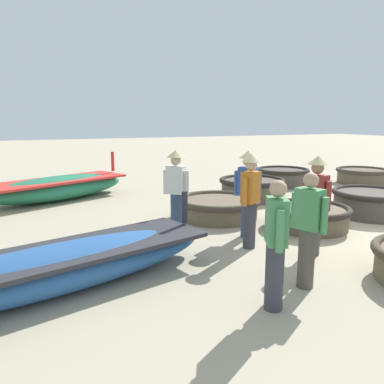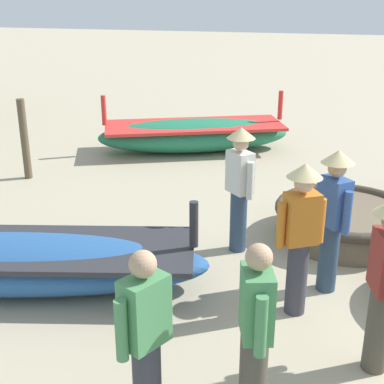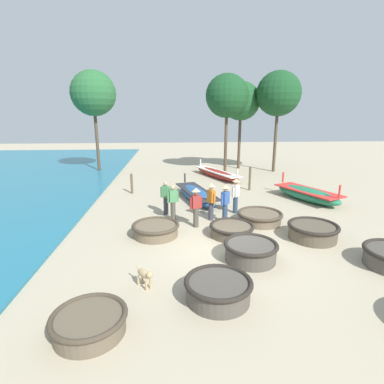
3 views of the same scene
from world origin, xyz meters
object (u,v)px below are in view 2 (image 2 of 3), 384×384
Objects in this scene: fisherman_with_hat at (333,213)px; fisherman_crouching at (240,182)px; fisherman_standing_right at (255,332)px; mooring_post_inland at (25,139)px; fisherman_standing_left at (300,230)px; coracle_far_left at (345,220)px; long_boat_white_hull at (194,134)px; long_boat_blue_hull at (11,262)px; fisherman_by_coracle at (146,341)px.

fisherman_crouching is at bearing 58.86° from fisherman_with_hat.
fisherman_standing_right is 6.89m from mooring_post_inland.
fisherman_standing_left is at bearing -6.08° from fisherman_standing_right.
fisherman_standing_left is at bearing -145.51° from fisherman_crouching.
fisherman_with_hat reaches higher than fisherman_standing_right.
long_boat_white_hull reaches higher than coracle_far_left.
fisherman_crouching reaches higher than coracle_far_left.
long_boat_blue_hull is at bearing -150.68° from mooring_post_inland.
long_boat_white_hull is 2.54× the size of fisherman_with_hat.
fisherman_standing_right is at bearing -66.93° from fisherman_by_coracle.
fisherman_standing_left is (-5.64, -2.70, 0.60)m from long_boat_white_hull.
long_boat_white_hull is 7.75m from fisherman_standing_right.
fisherman_by_coracle is at bearing -166.97° from long_boat_white_hull.
long_boat_white_hull is 2.70× the size of fisherman_standing_right.
fisherman_standing_left reaches higher than fisherman_by_coracle.
mooring_post_inland is (3.46, 1.94, 0.42)m from long_boat_blue_hull.
fisherman_with_hat is (-0.71, -1.18, 0.00)m from fisherman_crouching.
fisherman_standing_right reaches higher than long_boat_blue_hull.
fisherman_by_coracle is (-3.27, 0.06, -0.12)m from fisherman_crouching.
fisherman_standing_left and fisherman_crouching have the same top height.
mooring_post_inland is at bearing 136.05° from long_boat_white_hull.
fisherman_with_hat is at bearing 173.30° from coracle_far_left.
fisherman_standing_left reaches higher than fisherman_standing_right.
fisherman_standing_right is at bearing -133.71° from mooring_post_inland.
mooring_post_inland is at bearing 79.69° from coracle_far_left.
fisherman_crouching is at bearing -112.97° from mooring_post_inland.
fisherman_crouching is at bearing 34.49° from fisherman_standing_left.
long_boat_blue_hull is 3.01× the size of fisherman_standing_right.
coracle_far_left is 0.41× the size of long_boat_blue_hull.
fisherman_by_coracle is at bearing -125.51° from long_boat_blue_hull.
fisherman_standing_left is 1.55m from fisherman_crouching.
fisherman_with_hat reaches higher than fisherman_by_coracle.
fisherman_with_hat is 1.14× the size of mooring_post_inland.
fisherman_standing_left is (-2.07, 0.48, 0.70)m from coracle_far_left.
fisherman_with_hat is (0.57, -0.30, 0.00)m from fisherman_standing_left.
coracle_far_left is 1.17× the size of fisherman_standing_left.
fisherman_by_coracle is (-0.32, 0.76, 0.00)m from fisherman_standing_right.
mooring_post_inland is (3.09, 5.16, -0.23)m from fisherman_standing_left.
fisherman_standing_right is (-7.31, -2.52, 0.48)m from long_boat_white_hull.
fisherman_crouching is 1.06× the size of fisherman_by_coracle.
long_boat_white_hull is at bearing 19.05° from fisherman_standing_right.
coracle_far_left is at bearing -59.79° from fisherman_crouching.
long_boat_blue_hull is at bearing 104.80° from fisherman_with_hat.
fisherman_by_coracle is at bearing 178.99° from fisherman_crouching.
fisherman_by_coracle is 6.61m from mooring_post_inland.
fisherman_crouching and fisherman_with_hat have the same top height.
mooring_post_inland reaches higher than long_boat_blue_hull.
long_boat_white_hull is 2.54× the size of fisherman_standing_left.
mooring_post_inland is at bearing 46.29° from fisherman_standing_right.
fisherman_standing_right is (-2.95, -0.70, -0.12)m from fisherman_crouching.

